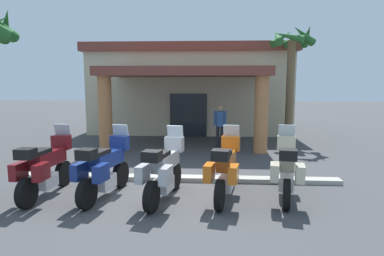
{
  "coord_description": "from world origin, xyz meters",
  "views": [
    {
      "loc": [
        1.23,
        -7.67,
        2.65
      ],
      "look_at": [
        0.55,
        2.9,
        1.2
      ],
      "focal_mm": 31.2,
      "sensor_mm": 36.0,
      "label": 1
    }
  ],
  "objects_px": {
    "motorcycle_cream": "(286,168)",
    "pedestrian": "(220,123)",
    "motorcycle_blue": "(104,168)",
    "motel_building": "(191,88)",
    "motorcycle_maroon": "(45,167)",
    "palm_tree_near_portico": "(292,56)",
    "motorcycle_orange": "(226,169)",
    "motorcycle_silver": "(164,170)"
  },
  "relations": [
    {
      "from": "motorcycle_orange",
      "to": "pedestrian",
      "type": "xyz_separation_m",
      "value": [
        -0.02,
        6.14,
        0.32
      ]
    },
    {
      "from": "motorcycle_cream",
      "to": "palm_tree_near_portico",
      "type": "xyz_separation_m",
      "value": [
        1.7,
        7.53,
        3.08
      ]
    },
    {
      "from": "motorcycle_maroon",
      "to": "motorcycle_orange",
      "type": "bearing_deg",
      "value": -85.09
    },
    {
      "from": "motorcycle_maroon",
      "to": "motorcycle_cream",
      "type": "relative_size",
      "value": 1.01
    },
    {
      "from": "motorcycle_maroon",
      "to": "palm_tree_near_portico",
      "type": "relative_size",
      "value": 0.43
    },
    {
      "from": "motorcycle_blue",
      "to": "motorcycle_silver",
      "type": "height_order",
      "value": "same"
    },
    {
      "from": "motorcycle_blue",
      "to": "motel_building",
      "type": "bearing_deg",
      "value": 5.13
    },
    {
      "from": "motorcycle_blue",
      "to": "motorcycle_orange",
      "type": "bearing_deg",
      "value": -76.76
    },
    {
      "from": "motorcycle_silver",
      "to": "motorcycle_orange",
      "type": "relative_size",
      "value": 1.0
    },
    {
      "from": "motel_building",
      "to": "motorcycle_cream",
      "type": "relative_size",
      "value": 4.89
    },
    {
      "from": "motorcycle_silver",
      "to": "palm_tree_near_portico",
      "type": "relative_size",
      "value": 0.43
    },
    {
      "from": "motel_building",
      "to": "motorcycle_blue",
      "type": "height_order",
      "value": "motel_building"
    },
    {
      "from": "motorcycle_maroon",
      "to": "motorcycle_silver",
      "type": "bearing_deg",
      "value": -88.16
    },
    {
      "from": "motorcycle_cream",
      "to": "pedestrian",
      "type": "height_order",
      "value": "pedestrian"
    },
    {
      "from": "motorcycle_maroon",
      "to": "motorcycle_silver",
      "type": "distance_m",
      "value": 2.78
    },
    {
      "from": "motorcycle_silver",
      "to": "pedestrian",
      "type": "bearing_deg",
      "value": -1.05
    },
    {
      "from": "motorcycle_cream",
      "to": "pedestrian",
      "type": "relative_size",
      "value": 1.26
    },
    {
      "from": "motorcycle_maroon",
      "to": "palm_tree_near_portico",
      "type": "xyz_separation_m",
      "value": [
        7.27,
        7.78,
        3.08
      ]
    },
    {
      "from": "pedestrian",
      "to": "palm_tree_near_portico",
      "type": "height_order",
      "value": "palm_tree_near_portico"
    },
    {
      "from": "motorcycle_orange",
      "to": "palm_tree_near_portico",
      "type": "height_order",
      "value": "palm_tree_near_portico"
    },
    {
      "from": "motorcycle_blue",
      "to": "motorcycle_orange",
      "type": "height_order",
      "value": "same"
    },
    {
      "from": "motorcycle_orange",
      "to": "motel_building",
      "type": "bearing_deg",
      "value": 18.54
    },
    {
      "from": "motorcycle_silver",
      "to": "motorcycle_cream",
      "type": "height_order",
      "value": "same"
    },
    {
      "from": "motel_building",
      "to": "pedestrian",
      "type": "bearing_deg",
      "value": -74.99
    },
    {
      "from": "motorcycle_silver",
      "to": "pedestrian",
      "type": "relative_size",
      "value": 1.26
    },
    {
      "from": "motel_building",
      "to": "palm_tree_near_portico",
      "type": "height_order",
      "value": "palm_tree_near_portico"
    },
    {
      "from": "motorcycle_maroon",
      "to": "motorcycle_cream",
      "type": "xyz_separation_m",
      "value": [
        5.57,
        0.26,
        0.0
      ]
    },
    {
      "from": "motorcycle_orange",
      "to": "motorcycle_cream",
      "type": "height_order",
      "value": "same"
    },
    {
      "from": "motorcycle_orange",
      "to": "motorcycle_maroon",
      "type": "bearing_deg",
      "value": 102.57
    },
    {
      "from": "motorcycle_cream",
      "to": "motel_building",
      "type": "bearing_deg",
      "value": 24.94
    },
    {
      "from": "motorcycle_silver",
      "to": "motel_building",
      "type": "bearing_deg",
      "value": 11.94
    },
    {
      "from": "motel_building",
      "to": "motorcycle_maroon",
      "type": "xyz_separation_m",
      "value": [
        -2.62,
        -11.7,
        -1.64
      ]
    },
    {
      "from": "motorcycle_orange",
      "to": "motorcycle_blue",
      "type": "bearing_deg",
      "value": 103.0
    },
    {
      "from": "motorcycle_silver",
      "to": "palm_tree_near_portico",
      "type": "xyz_separation_m",
      "value": [
        4.49,
        7.85,
        3.08
      ]
    },
    {
      "from": "motorcycle_silver",
      "to": "motorcycle_cream",
      "type": "relative_size",
      "value": 1.0
    },
    {
      "from": "motel_building",
      "to": "motorcycle_cream",
      "type": "xyz_separation_m",
      "value": [
        2.94,
        -11.45,
        -1.64
      ]
    },
    {
      "from": "motorcycle_maroon",
      "to": "palm_tree_near_portico",
      "type": "distance_m",
      "value": 11.09
    },
    {
      "from": "motorcycle_blue",
      "to": "pedestrian",
      "type": "relative_size",
      "value": 1.26
    },
    {
      "from": "motorcycle_orange",
      "to": "motorcycle_cream",
      "type": "xyz_separation_m",
      "value": [
        1.39,
        0.14,
        0.0
      ]
    },
    {
      "from": "motorcycle_cream",
      "to": "motorcycle_silver",
      "type": "bearing_deg",
      "value": 107.18
    },
    {
      "from": "pedestrian",
      "to": "motorcycle_blue",
      "type": "bearing_deg",
      "value": -15.4
    },
    {
      "from": "motorcycle_orange",
      "to": "pedestrian",
      "type": "bearing_deg",
      "value": 11.11
    }
  ]
}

